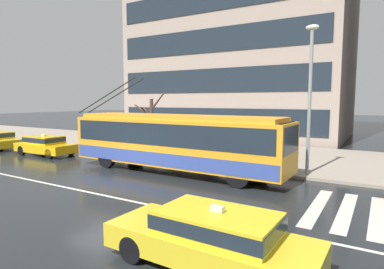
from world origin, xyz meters
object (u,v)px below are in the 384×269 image
at_px(pedestrian_at_shelter, 258,138).
at_px(street_lamp, 310,88).
at_px(bus_shelter, 188,126).
at_px(taxi_oncoming_far, 212,236).
at_px(pedestrian_walking_past, 204,134).
at_px(pedestrian_approaching_curb, 250,133).
at_px(taxi_queued_behind_bus, 45,145).
at_px(trolleybus, 175,141).
at_px(street_tree_bare, 151,120).

relative_size(pedestrian_at_shelter, street_lamp, 0.29).
distance_m(bus_shelter, street_lamp, 7.76).
distance_m(taxi_oncoming_far, pedestrian_walking_past, 12.06).
xyz_separation_m(pedestrian_at_shelter, pedestrian_approaching_curb, (-1.21, 2.10, -0.01)).
xyz_separation_m(taxi_queued_behind_bus, street_lamp, (16.19, 2.61, 3.51)).
height_order(taxi_queued_behind_bus, pedestrian_at_shelter, pedestrian_at_shelter).
xyz_separation_m(trolleybus, street_tree_bare, (-5.41, 4.96, 0.65)).
distance_m(trolleybus, pedestrian_walking_past, 3.00).
distance_m(pedestrian_walking_past, street_tree_bare, 5.78).
xyz_separation_m(taxi_oncoming_far, bus_shelter, (-7.34, 10.97, 1.37)).
xyz_separation_m(trolleybus, pedestrian_walking_past, (-0.01, 2.99, 0.06)).
distance_m(taxi_queued_behind_bus, street_tree_bare, 7.25).
bearing_deg(taxi_queued_behind_bus, street_tree_bare, 47.12).
height_order(trolleybus, pedestrian_walking_past, trolleybus).
xyz_separation_m(taxi_queued_behind_bus, bus_shelter, (8.83, 3.75, 1.37)).
distance_m(pedestrian_walking_past, street_lamp, 6.53).
bearing_deg(pedestrian_at_shelter, taxi_oncoming_far, -76.21).
height_order(taxi_oncoming_far, street_lamp, street_lamp).
bearing_deg(pedestrian_walking_past, street_lamp, -5.87).
distance_m(trolleybus, street_lamp, 6.94).
bearing_deg(taxi_queued_behind_bus, trolleybus, 1.27).
bearing_deg(pedestrian_walking_past, street_tree_bare, 159.95).
bearing_deg(taxi_queued_behind_bus, taxi_oncoming_far, -24.08).
relative_size(trolleybus, pedestrian_walking_past, 6.50).
relative_size(taxi_queued_behind_bus, bus_shelter, 1.02).
bearing_deg(street_lamp, trolleybus, -158.24).
relative_size(trolleybus, street_tree_bare, 3.11).
distance_m(taxi_oncoming_far, pedestrian_at_shelter, 10.08).
relative_size(pedestrian_at_shelter, pedestrian_walking_past, 1.02).
bearing_deg(taxi_oncoming_far, pedestrian_walking_past, 119.66).
bearing_deg(street_lamp, taxi_queued_behind_bus, -170.85).
relative_size(pedestrian_at_shelter, pedestrian_approaching_curb, 1.00).
xyz_separation_m(bus_shelter, pedestrian_at_shelter, (4.95, -1.23, -0.36)).
bearing_deg(pedestrian_walking_past, taxi_oncoming_far, -60.34).
xyz_separation_m(trolleybus, bus_shelter, (-1.40, 3.52, 0.48)).
relative_size(taxi_queued_behind_bus, street_tree_bare, 1.07).
bearing_deg(bus_shelter, trolleybus, -68.30).
distance_m(street_lamp, street_tree_bare, 11.83).
distance_m(taxi_oncoming_far, street_tree_bare, 16.89).
distance_m(taxi_queued_behind_bus, street_lamp, 16.77).
relative_size(pedestrian_approaching_curb, pedestrian_walking_past, 1.01).
relative_size(bus_shelter, street_lamp, 0.61).
xyz_separation_m(taxi_queued_behind_bus, pedestrian_walking_past, (10.22, 3.22, 0.95)).
height_order(taxi_queued_behind_bus, bus_shelter, bus_shelter).
distance_m(taxi_oncoming_far, bus_shelter, 13.27).
relative_size(pedestrian_walking_past, street_tree_bare, 0.48).
height_order(taxi_oncoming_far, pedestrian_at_shelter, pedestrian_at_shelter).
xyz_separation_m(taxi_oncoming_far, street_tree_bare, (-11.35, 12.42, 1.54)).
bearing_deg(street_tree_bare, bus_shelter, -19.81).
xyz_separation_m(bus_shelter, pedestrian_approaching_curb, (3.74, 0.86, -0.37)).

